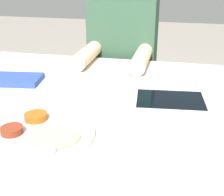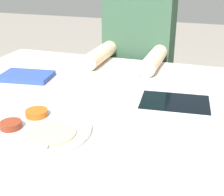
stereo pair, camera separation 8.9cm
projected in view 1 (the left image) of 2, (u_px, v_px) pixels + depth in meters
dining_table at (91, 195)px, 1.13m from camera, size 1.25×1.09×0.71m
thali_tray at (39, 133)px, 0.81m from camera, size 0.29×0.29×0.03m
red_notebook at (15, 80)px, 1.19m from camera, size 0.21×0.15×0.02m
tablet_device at (170, 100)px, 1.02m from camera, size 0.26×0.20×0.01m
person_diner at (122, 79)px, 1.66m from camera, size 0.33×0.49×1.19m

